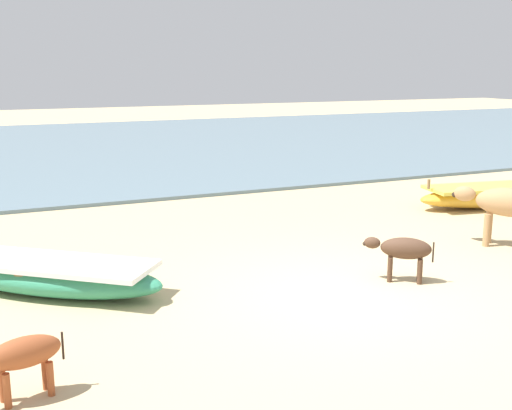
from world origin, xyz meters
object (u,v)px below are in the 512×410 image
object	(u,v)px
calf_far_dark	(403,250)
fishing_boat_1	(506,194)
fishing_boat_2	(52,275)
cow_adult_tan	(507,204)
calf_near_rust	(21,356)

from	to	relation	value
calf_far_dark	fishing_boat_1	bearing A→B (deg)	-111.30
fishing_boat_2	cow_adult_tan	size ratio (longest dim) A/B	2.23
fishing_boat_1	fishing_boat_2	bearing A→B (deg)	19.05
fishing_boat_1	fishing_boat_2	distance (m)	9.62
fishing_boat_2	calf_far_dark	xyz separation A→B (m)	(4.51, -1.48, 0.21)
cow_adult_tan	fishing_boat_1	bearing A→B (deg)	-84.47
fishing_boat_1	calf_far_dark	xyz separation A→B (m)	(-4.97, -3.08, 0.19)
fishing_boat_2	calf_far_dark	world-z (taller)	fishing_boat_2
fishing_boat_2	cow_adult_tan	bearing A→B (deg)	-146.78
fishing_boat_1	calf_near_rust	size ratio (longest dim) A/B	4.58
cow_adult_tan	calf_far_dark	bearing A→B (deg)	66.92
fishing_boat_1	calf_near_rust	world-z (taller)	fishing_boat_1
calf_near_rust	calf_far_dark	xyz separation A→B (m)	(5.07, 1.27, 0.03)
calf_near_rust	cow_adult_tan	bearing A→B (deg)	-177.25
calf_near_rust	calf_far_dark	distance (m)	5.23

